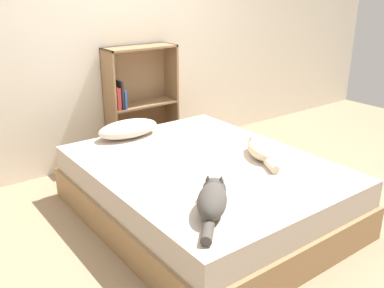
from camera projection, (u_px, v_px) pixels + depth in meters
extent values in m
plane|color=#997F60|center=(204.00, 215.00, 3.36)|extent=(8.00, 8.00, 0.00)
cube|color=silver|center=(107.00, 35.00, 4.04)|extent=(8.00, 0.06, 2.50)
cube|color=#99754C|center=(204.00, 201.00, 3.32)|extent=(1.60, 2.03, 0.25)
cube|color=#C1B2A3|center=(204.00, 174.00, 3.24)|extent=(1.55, 1.97, 0.20)
ellipsoid|color=beige|center=(128.00, 129.00, 3.71)|extent=(0.55, 0.28, 0.15)
ellipsoid|color=beige|center=(261.00, 150.00, 3.27)|extent=(0.31, 0.39, 0.12)
sphere|color=beige|center=(255.00, 144.00, 3.41)|extent=(0.11, 0.11, 0.11)
cone|color=beige|center=(251.00, 137.00, 3.38)|extent=(0.04, 0.04, 0.03)
cone|color=beige|center=(259.00, 136.00, 3.39)|extent=(0.04, 0.04, 0.03)
cylinder|color=beige|center=(272.00, 166.00, 3.06)|extent=(0.13, 0.17, 0.06)
ellipsoid|color=#47423D|center=(212.00, 201.00, 2.46)|extent=(0.39, 0.40, 0.16)
sphere|color=#47423D|center=(214.00, 189.00, 2.62)|extent=(0.15, 0.15, 0.15)
cone|color=#47423D|center=(208.00, 178.00, 2.60)|extent=(0.04, 0.04, 0.03)
cone|color=#47423D|center=(221.00, 178.00, 2.59)|extent=(0.04, 0.04, 0.03)
cylinder|color=#47423D|center=(208.00, 233.00, 2.24)|extent=(0.17, 0.17, 0.06)
cube|color=#8E6B47|center=(110.00, 110.00, 4.09)|extent=(0.02, 0.26, 1.14)
cube|color=#8E6B47|center=(171.00, 99.00, 4.49)|extent=(0.02, 0.26, 1.14)
cube|color=#8E6B47|center=(144.00, 156.00, 4.49)|extent=(0.72, 0.26, 0.02)
cube|color=#8E6B47|center=(140.00, 47.00, 4.09)|extent=(0.72, 0.26, 0.02)
cube|color=#8E6B47|center=(142.00, 104.00, 4.29)|extent=(0.68, 0.26, 0.02)
cube|color=#8E6B47|center=(136.00, 102.00, 4.38)|extent=(0.72, 0.02, 1.14)
cube|color=#B7332D|center=(116.00, 98.00, 4.04)|extent=(0.04, 0.16, 0.21)
cube|color=#232328|center=(119.00, 95.00, 4.06)|extent=(0.02, 0.16, 0.27)
cube|color=#2D519E|center=(122.00, 99.00, 4.09)|extent=(0.02, 0.16, 0.18)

